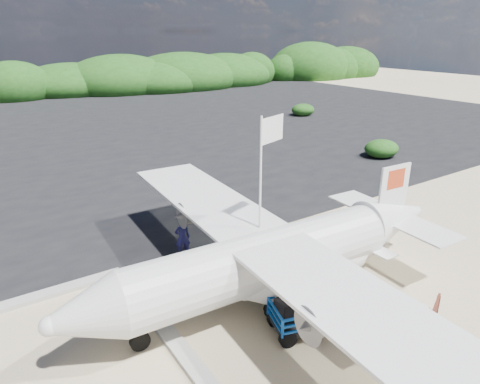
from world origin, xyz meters
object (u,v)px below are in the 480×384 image
object	(u,v)px
baggage_cart	(308,330)
flagpole	(258,293)
crew_b	(206,275)
crew_c	(256,247)
crew_a	(183,238)
aircraft_large	(202,127)
signboard	(426,353)

from	to	relation	value
baggage_cart	flagpole	xyz separation A→B (m)	(-0.10, 2.36, 0.00)
crew_b	crew_c	world-z (taller)	same
crew_b	crew_c	distance (m)	2.53
crew_a	aircraft_large	bearing A→B (deg)	-102.54
flagpole	crew_c	bearing A→B (deg)	58.61
flagpole	aircraft_large	xyz separation A→B (m)	(11.35, 24.45, 0.00)
baggage_cart	signboard	xyz separation A→B (m)	(2.05, -2.53, 0.00)
crew_a	crew_b	world-z (taller)	crew_b
flagpole	crew_a	world-z (taller)	flagpole
crew_a	crew_c	xyz separation A→B (m)	(1.73, -2.44, 0.17)
flagpole	crew_c	world-z (taller)	flagpole
crew_c	aircraft_large	bearing A→B (deg)	-131.43
baggage_cart	flagpole	bearing A→B (deg)	109.03
flagpole	aircraft_large	bearing A→B (deg)	65.09
baggage_cart	flagpole	size ratio (longest dim) A/B	0.40
baggage_cart	crew_b	size ratio (longest dim) A/B	1.23
flagpole	aircraft_large	size ratio (longest dim) A/B	0.37
crew_a	crew_c	size ratio (longest dim) A/B	0.83
baggage_cart	aircraft_large	world-z (taller)	aircraft_large
signboard	flagpole	bearing A→B (deg)	90.27
aircraft_large	baggage_cart	bearing A→B (deg)	70.35
flagpole	crew_a	xyz separation A→B (m)	(-0.96, 3.72, 0.81)
flagpole	crew_b	world-z (taller)	flagpole
crew_c	aircraft_large	distance (m)	25.49
crew_a	flagpole	bearing A→B (deg)	122.60
baggage_cart	aircraft_large	size ratio (longest dim) A/B	0.15
crew_a	crew_b	bearing A→B (deg)	95.54
crew_c	signboard	bearing A→B (deg)	85.62
crew_b	baggage_cart	bearing A→B (deg)	128.51
flagpole	baggage_cart	bearing A→B (deg)	-87.60
crew_b	crew_a	bearing A→B (deg)	-95.00
flagpole	crew_b	bearing A→B (deg)	160.80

